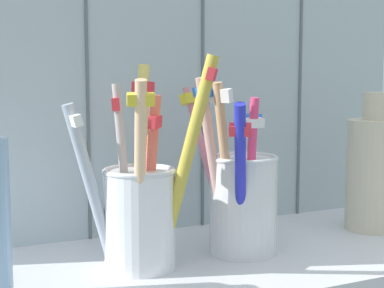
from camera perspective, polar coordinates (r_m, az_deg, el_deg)
The scene contains 5 objects.
counter_slab at distance 56.21cm, azimuth 0.15°, elevation -11.78°, with size 64.00×22.00×2.00cm, color silver.
tile_wall_back at distance 64.41cm, azimuth -4.59°, elevation 9.96°, with size 64.00×2.20×45.00cm.
toothbrush_cup_left at distance 52.66cm, azimuth -4.97°, elevation -5.75°, with size 12.33×9.06×18.39cm.
toothbrush_cup_right at distance 57.09cm, azimuth 4.51°, elevation -4.88°, with size 9.49×13.10×16.49cm.
ceramic_vase at distance 67.99cm, azimuth 16.72°, elevation -2.46°, with size 5.90×5.90×14.78cm.
Camera 1 is at (-23.36, -47.92, 18.82)cm, focal length 56.81 mm.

